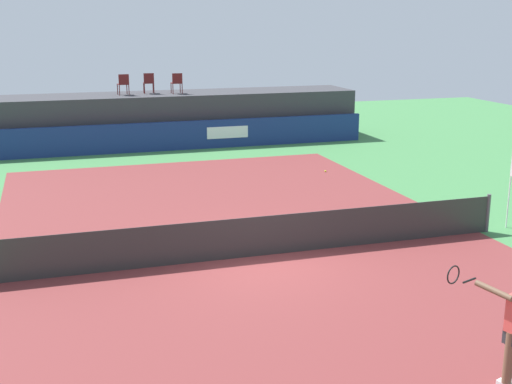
% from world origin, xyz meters
% --- Properties ---
extents(ground_plane, '(48.00, 48.00, 0.00)m').
position_xyz_m(ground_plane, '(0.00, 3.00, 0.00)').
color(ground_plane, '#3D7A42').
extents(court_inner, '(12.00, 22.00, 0.00)m').
position_xyz_m(court_inner, '(0.00, 0.00, 0.00)').
color(court_inner, maroon).
rests_on(court_inner, ground).
extents(sponsor_wall, '(18.00, 0.22, 1.20)m').
position_xyz_m(sponsor_wall, '(0.01, 13.50, 0.60)').
color(sponsor_wall, navy).
rests_on(sponsor_wall, ground).
extents(spectator_platform, '(18.00, 2.80, 2.20)m').
position_xyz_m(spectator_platform, '(0.00, 15.30, 1.10)').
color(spectator_platform, '#38383D').
rests_on(spectator_platform, ground).
extents(spectator_chair_far_left, '(0.48, 0.48, 0.89)m').
position_xyz_m(spectator_chair_far_left, '(-1.27, 15.09, 2.69)').
color(spectator_chair_far_left, '#561919').
rests_on(spectator_chair_far_left, spectator_platform).
extents(spectator_chair_left, '(0.47, 0.47, 0.89)m').
position_xyz_m(spectator_chair_left, '(-0.15, 15.36, 2.69)').
color(spectator_chair_left, '#561919').
rests_on(spectator_chair_left, spectator_platform).
extents(spectator_chair_center, '(0.45, 0.45, 0.89)m').
position_xyz_m(spectator_chair_center, '(1.00, 14.95, 2.69)').
color(spectator_chair_center, '#561919').
rests_on(spectator_chair_center, spectator_platform).
extents(tennis_net, '(12.40, 0.02, 0.95)m').
position_xyz_m(tennis_net, '(0.00, 0.00, 0.47)').
color(tennis_net, '#2D2D2D').
rests_on(tennis_net, ground).
extents(net_post_far, '(0.10, 0.10, 1.00)m').
position_xyz_m(net_post_far, '(6.20, 0.00, 0.50)').
color(net_post_far, '#4C4C51').
rests_on(net_post_far, ground).
extents(tennis_ball, '(0.07, 0.07, 0.07)m').
position_xyz_m(tennis_ball, '(4.97, 7.72, 0.04)').
color(tennis_ball, '#D8EA33').
rests_on(tennis_ball, court_inner).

